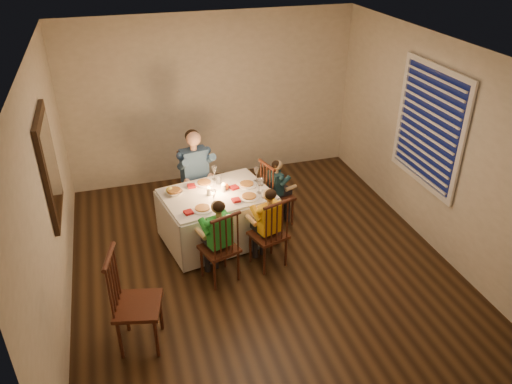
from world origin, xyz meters
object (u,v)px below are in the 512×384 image
object	(u,v)px
chair_end	(276,222)
child_teal	(276,222)
chair_extra	(144,342)
child_yellow	(268,263)
chair_adult	(198,214)
serving_bowl	(174,192)
dining_table	(217,207)
chair_near_left	(221,278)
chair_near_right	(268,263)
adult	(198,214)
child_green	(221,278)

from	to	relation	value
chair_end	child_teal	distance (m)	0.00
chair_extra	child_yellow	bearing A→B (deg)	-48.19
chair_adult	chair_end	size ratio (longest dim) A/B	1.00
chair_extra	serving_bowl	size ratio (longest dim) A/B	5.11
child_yellow	child_teal	world-z (taller)	child_yellow
dining_table	chair_extra	distance (m)	2.00
chair_end	child_yellow	xyz separation A→B (m)	(-0.41, -0.86, 0.00)
chair_near_left	child_yellow	distance (m)	0.64
chair_end	child_teal	bearing A→B (deg)	-0.00
chair_near_right	child_yellow	size ratio (longest dim) A/B	0.90
chair_near_left	adult	world-z (taller)	adult
chair_end	serving_bowl	distance (m)	1.58
chair_adult	child_green	distance (m)	1.51
chair_adult	child_green	world-z (taller)	child_green
chair_extra	adult	size ratio (longest dim) A/B	0.86
dining_table	child_green	xyz separation A→B (m)	(-0.16, -0.79, -0.50)
child_green	child_yellow	xyz separation A→B (m)	(0.63, 0.10, 0.00)
child_green	child_teal	world-z (taller)	child_green
chair_adult	adult	world-z (taller)	adult
chair_extra	child_teal	world-z (taller)	chair_extra
chair_near_right	serving_bowl	xyz separation A→B (m)	(-0.99, 0.82, 0.73)
chair_adult	chair_extra	bearing A→B (deg)	-124.91
chair_near_left	serving_bowl	distance (m)	1.23
dining_table	child_teal	bearing A→B (deg)	0.02
chair_end	chair_extra	world-z (taller)	chair_extra
chair_near_right	child_teal	distance (m)	0.95
dining_table	child_yellow	bearing A→B (deg)	-66.62
child_yellow	chair_near_right	bearing A→B (deg)	180.00
child_yellow	child_teal	distance (m)	0.95
dining_table	chair_extra	size ratio (longest dim) A/B	1.37
dining_table	chair_end	distance (m)	1.03
chair_near_left	chair_end	bearing A→B (deg)	-155.01
child_green	child_teal	size ratio (longest dim) A/B	1.11
chair_near_left	child_yellow	world-z (taller)	child_yellow
child_green	child_teal	distance (m)	1.41
adult	child_green	bearing A→B (deg)	-101.97
child_teal	serving_bowl	xyz separation A→B (m)	(-1.39, -0.04, 0.73)
adult	dining_table	bearing A→B (deg)	-90.60
adult	serving_bowl	xyz separation A→B (m)	(-0.38, -0.59, 0.73)
dining_table	chair_extra	xyz separation A→B (m)	(-1.14, -1.57, -0.50)
chair_near_right	chair_extra	distance (m)	1.84
chair_adult	chair_extra	distance (m)	2.50
chair_near_left	adult	distance (m)	1.51
child_green	child_teal	xyz separation A→B (m)	(1.04, 0.96, 0.00)
chair_end	child_green	distance (m)	1.41
chair_extra	adult	bearing A→B (deg)	-10.55
chair_near_left	child_green	xyz separation A→B (m)	(0.00, 0.00, 0.00)
adult	chair_end	bearing A→B (deg)	-39.52
chair_near_left	child_teal	distance (m)	1.41
serving_bowl	child_teal	bearing A→B (deg)	1.58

